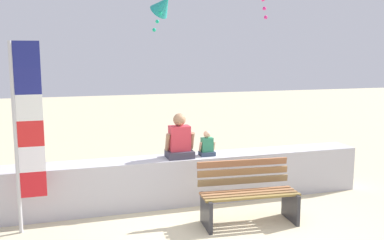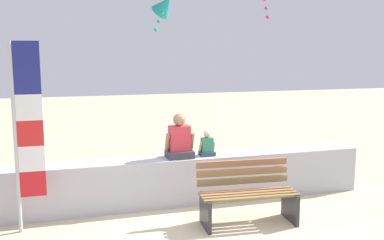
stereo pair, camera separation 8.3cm
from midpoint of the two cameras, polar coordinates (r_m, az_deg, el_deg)
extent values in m
plane|color=beige|center=(6.20, 4.07, -14.62)|extent=(40.00, 40.00, 0.00)
cube|color=#B4B2B9|center=(7.31, 0.25, -7.67)|extent=(5.97, 0.55, 0.77)
cube|color=olive|center=(6.25, 8.37, -10.05)|extent=(1.41, 0.18, 0.03)
cube|color=olive|center=(6.35, 8.01, -9.73)|extent=(1.41, 0.18, 0.03)
cube|color=#93653F|center=(6.45, 7.66, -9.43)|extent=(1.41, 0.18, 0.03)
cube|color=#905C3A|center=(6.55, 7.33, -9.13)|extent=(1.41, 0.18, 0.03)
cube|color=olive|center=(6.62, 7.04, -7.87)|extent=(1.41, 0.15, 0.10)
cube|color=olive|center=(6.60, 6.99, -6.73)|extent=(1.41, 0.15, 0.10)
cube|color=#915C3E|center=(6.59, 6.95, -5.59)|extent=(1.41, 0.15, 0.10)
cube|color=#2D2D33|center=(6.30, 2.15, -11.99)|extent=(0.09, 0.53, 0.45)
cube|color=#2D2D33|center=(6.72, 13.06, -10.88)|extent=(0.09, 0.53, 0.45)
cube|color=#383544|center=(7.10, -1.31, -4.46)|extent=(0.42, 0.35, 0.12)
cube|color=#CB323F|center=(7.04, -1.32, -2.39)|extent=(0.33, 0.21, 0.41)
cylinder|color=#9B7051|center=(6.99, -2.88, -2.90)|extent=(0.07, 0.16, 0.30)
cylinder|color=#9B7051|center=(7.09, 0.30, -2.72)|extent=(0.07, 0.16, 0.30)
sphere|color=#9B7051|center=(6.99, -1.33, 0.05)|extent=(0.20, 0.20, 0.20)
cube|color=#2D3C53|center=(7.24, 2.30, -4.40)|extent=(0.24, 0.20, 0.07)
cube|color=#318960|center=(7.21, 2.30, -3.24)|extent=(0.19, 0.12, 0.23)
cylinder|color=#D9AD86|center=(7.17, 1.45, -3.53)|extent=(0.04, 0.09, 0.17)
cylinder|color=#D9AD86|center=(7.24, 3.21, -3.41)|extent=(0.04, 0.09, 0.17)
sphere|color=#D9AD86|center=(7.17, 2.31, -1.87)|extent=(0.12, 0.12, 0.12)
cylinder|color=#B7B7BC|center=(6.30, -21.75, -2.37)|extent=(0.05, 0.05, 2.62)
cube|color=red|center=(6.43, -19.67, -7.86)|extent=(0.34, 0.02, 0.35)
cube|color=white|center=(6.35, -19.84, -4.80)|extent=(0.34, 0.02, 0.35)
cube|color=red|center=(6.27, -20.01, -1.66)|extent=(0.34, 0.02, 0.35)
cube|color=white|center=(6.22, -20.18, 1.54)|extent=(0.34, 0.02, 0.35)
cube|color=navy|center=(6.19, -20.35, 4.78)|extent=(0.34, 0.02, 0.35)
cube|color=navy|center=(6.18, -20.53, 8.05)|extent=(0.34, 0.02, 0.35)
sphere|color=#EA2B86|center=(9.94, 9.90, 14.17)|extent=(0.08, 0.08, 0.08)
sphere|color=#EA2B86|center=(10.02, 10.07, 13.09)|extent=(0.08, 0.08, 0.08)
cone|color=teal|center=(9.74, -3.30, 14.78)|extent=(0.69, 0.73, 0.59)
sphere|color=#17B085|center=(9.65, -3.70, 13.76)|extent=(0.08, 0.08, 0.08)
sphere|color=#17B085|center=(9.56, -4.11, 12.72)|extent=(0.08, 0.08, 0.08)
sphere|color=#17B085|center=(9.48, -4.53, 11.65)|extent=(0.08, 0.08, 0.08)
camera|label=1|loc=(0.04, -89.67, 0.05)|focal=40.81mm
camera|label=2|loc=(0.04, 90.33, -0.05)|focal=40.81mm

